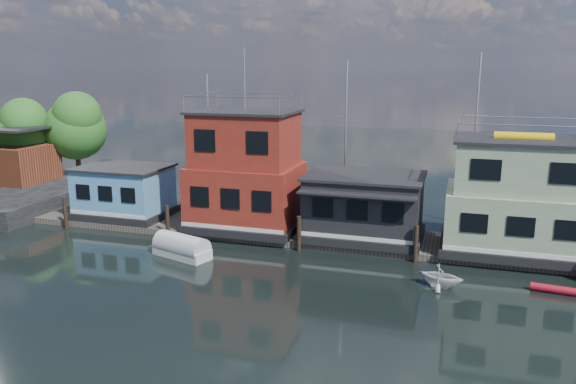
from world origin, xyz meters
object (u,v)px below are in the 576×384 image
(houseboat_blue, at_px, (124,191))
(red_kayak, at_px, (560,290))
(houseboat_red, at_px, (246,173))
(houseboat_green, at_px, (518,199))
(houseboat_dark, at_px, (364,206))
(dinghy_white, at_px, (441,276))
(tarp_runabout, at_px, (182,248))

(houseboat_blue, distance_m, red_kayak, 28.89)
(houseboat_red, xyz_separation_m, houseboat_green, (17.00, 0.00, -0.55))
(houseboat_dark, bearing_deg, red_kayak, -26.24)
(houseboat_red, height_order, red_kayak, houseboat_red)
(red_kayak, bearing_deg, dinghy_white, -165.01)
(houseboat_blue, relative_size, houseboat_green, 0.76)
(houseboat_dark, height_order, dinghy_white, houseboat_dark)
(houseboat_blue, xyz_separation_m, houseboat_dark, (17.50, -0.02, 0.21))
(houseboat_blue, distance_m, tarp_runabout, 9.79)
(dinghy_white, bearing_deg, houseboat_red, 78.02)
(houseboat_dark, height_order, tarp_runabout, houseboat_dark)
(houseboat_red, bearing_deg, houseboat_blue, -180.00)
(dinghy_white, distance_m, red_kayak, 5.83)
(dinghy_white, relative_size, tarp_runabout, 0.58)
(houseboat_red, xyz_separation_m, red_kayak, (18.82, -5.35, -3.90))
(houseboat_dark, bearing_deg, houseboat_blue, 179.94)
(houseboat_red, bearing_deg, red_kayak, -15.87)
(houseboat_dark, xyz_separation_m, houseboat_green, (9.00, 0.02, 1.13))
(houseboat_red, relative_size, dinghy_white, 5.19)
(houseboat_blue, height_order, tarp_runabout, houseboat_blue)
(houseboat_red, distance_m, houseboat_dark, 8.18)
(houseboat_green, height_order, red_kayak, houseboat_green)
(houseboat_blue, bearing_deg, tarp_runabout, -37.65)
(houseboat_green, xyz_separation_m, dinghy_white, (-3.95, -6.15, -2.95))
(dinghy_white, bearing_deg, tarp_runabout, 102.28)
(houseboat_blue, relative_size, dinghy_white, 2.80)
(tarp_runabout, bearing_deg, dinghy_white, 17.20)
(houseboat_dark, height_order, houseboat_green, houseboat_green)
(houseboat_blue, xyz_separation_m, red_kayak, (28.32, -5.35, -2.00))
(tarp_runabout, distance_m, red_kayak, 20.68)
(houseboat_dark, bearing_deg, houseboat_red, 179.86)
(houseboat_blue, xyz_separation_m, houseboat_red, (9.50, 0.00, 1.90))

